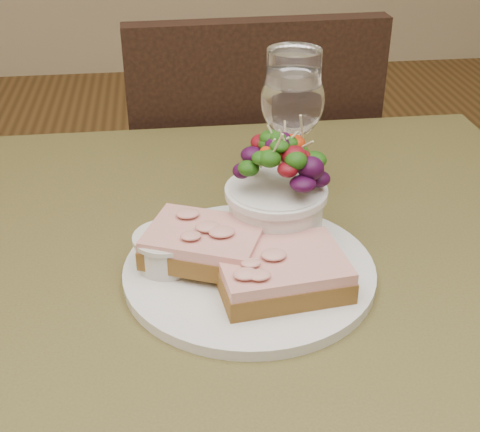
{
  "coord_description": "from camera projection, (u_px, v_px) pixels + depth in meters",
  "views": [
    {
      "loc": [
        -0.09,
        -0.57,
        1.16
      ],
      "look_at": [
        -0.02,
        0.02,
        0.81
      ],
      "focal_mm": 50.0,
      "sensor_mm": 36.0,
      "label": 1
    }
  ],
  "objects": [
    {
      "name": "chair_far",
      "position": [
        241.0,
        277.0,
        1.48
      ],
      "size": [
        0.43,
        0.43,
        0.9
      ],
      "rotation": [
        0.0,
        0.0,
        3.17
      ],
      "color": "black",
      "rests_on": "ground"
    },
    {
      "name": "dinner_plate",
      "position": [
        249.0,
        271.0,
        0.7
      ],
      "size": [
        0.26,
        0.26,
        0.01
      ],
      "primitive_type": "cylinder",
      "color": "silver",
      "rests_on": "cafe_table"
    },
    {
      "name": "garnish",
      "position": [
        181.0,
        226.0,
        0.75
      ],
      "size": [
        0.05,
        0.04,
        0.02
      ],
      "color": "#113A0A",
      "rests_on": "dinner_plate"
    },
    {
      "name": "sandwich_front",
      "position": [
        281.0,
        272.0,
        0.66
      ],
      "size": [
        0.13,
        0.11,
        0.03
      ],
      "rotation": [
        0.0,
        0.0,
        0.12
      ],
      "color": "#523516",
      "rests_on": "dinner_plate"
    },
    {
      "name": "sandwich_back",
      "position": [
        204.0,
        243.0,
        0.69
      ],
      "size": [
        0.14,
        0.12,
        0.03
      ],
      "rotation": [
        0.0,
        0.0,
        -0.4
      ],
      "color": "#523516",
      "rests_on": "dinner_plate"
    },
    {
      "name": "salad_bowl",
      "position": [
        276.0,
        189.0,
        0.72
      ],
      "size": [
        0.1,
        0.1,
        0.13
      ],
      "color": "silver",
      "rests_on": "dinner_plate"
    },
    {
      "name": "ramekin",
      "position": [
        167.0,
        249.0,
        0.69
      ],
      "size": [
        0.06,
        0.06,
        0.04
      ],
      "color": "beige",
      "rests_on": "dinner_plate"
    },
    {
      "name": "wine_glass",
      "position": [
        292.0,
        104.0,
        0.79
      ],
      "size": [
        0.08,
        0.08,
        0.18
      ],
      "color": "white",
      "rests_on": "cafe_table"
    },
    {
      "name": "cafe_table",
      "position": [
        255.0,
        344.0,
        0.76
      ],
      "size": [
        0.8,
        0.8,
        0.75
      ],
      "color": "#453E1D",
      "rests_on": "ground"
    }
  ]
}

